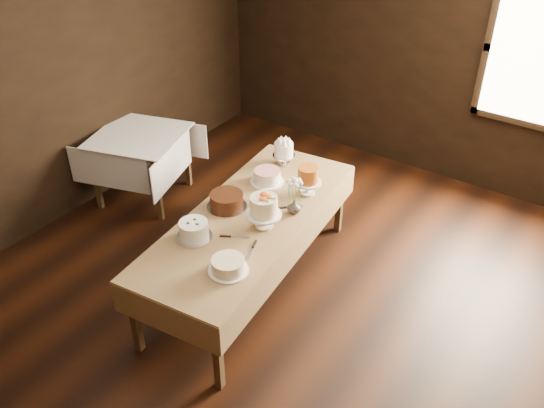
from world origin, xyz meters
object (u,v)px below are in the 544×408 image
(cake_chocolate, at_px, (227,201))
(side_table, at_px, (139,142))
(cake_meringue, at_px, (284,154))
(cake_cream, at_px, (228,266))
(cake_server_b, at_px, (250,253))
(display_table, at_px, (250,221))
(cake_caramel, at_px, (308,182))
(cake_swirl, at_px, (194,231))
(cake_server_e, at_px, (200,221))
(cake_server_a, at_px, (240,237))
(cake_lattice, at_px, (267,177))
(cake_flowers, at_px, (264,213))
(cake_server_d, at_px, (295,207))
(flower_vase, at_px, (294,207))

(cake_chocolate, bearing_deg, side_table, 162.66)
(cake_meringue, distance_m, cake_cream, 1.64)
(cake_meringue, bearing_deg, cake_server_b, -66.53)
(display_table, bearing_deg, cake_caramel, 69.44)
(cake_swirl, relative_size, cake_cream, 0.99)
(cake_cream, bearing_deg, cake_server_e, 148.41)
(display_table, bearing_deg, cake_server_a, -66.93)
(cake_lattice, bearing_deg, cake_server_a, -68.99)
(cake_meringue, xyz_separation_m, cake_chocolate, (0.02, -0.90, -0.04))
(cake_server_a, bearing_deg, cake_caramel, 53.44)
(cake_chocolate, relative_size, cake_server_a, 1.45)
(cake_lattice, distance_m, cake_flowers, 0.69)
(cake_caramel, bearing_deg, cake_server_e, -120.00)
(cake_flowers, distance_m, cake_server_b, 0.39)
(cake_chocolate, height_order, cake_server_e, cake_chocolate)
(cake_flowers, bearing_deg, cake_caramel, 87.38)
(cake_swirl, distance_m, cake_server_a, 0.37)
(cake_server_d, bearing_deg, cake_server_e, -174.98)
(cake_cream, xyz_separation_m, cake_server_d, (-0.06, 0.98, -0.05))
(display_table, relative_size, cake_cream, 8.16)
(cake_server_e, bearing_deg, cake_swirl, -71.77)
(cake_caramel, bearing_deg, cake_swirl, -110.25)
(cake_swirl, distance_m, cake_cream, 0.50)
(cake_server_b, height_order, cake_server_d, same)
(cake_chocolate, bearing_deg, cake_lattice, 85.06)
(cake_lattice, distance_m, cake_server_e, 0.82)
(flower_vase, bearing_deg, cake_cream, -88.92)
(cake_caramel, bearing_deg, display_table, -110.56)
(cake_lattice, bearing_deg, side_table, -178.74)
(cake_meringue, relative_size, cake_swirl, 0.85)
(cake_lattice, bearing_deg, display_table, -70.12)
(cake_server_b, relative_size, cake_server_e, 1.00)
(cake_lattice, bearing_deg, cake_server_e, -96.84)
(side_table, distance_m, cake_server_e, 1.72)
(cake_server_a, bearing_deg, display_table, 82.85)
(cake_caramel, bearing_deg, cake_flowers, -92.62)
(cake_cream, bearing_deg, cake_server_b, 87.77)
(cake_caramel, bearing_deg, cake_chocolate, -127.72)
(cake_server_d, xyz_separation_m, flower_vase, (0.04, -0.08, 0.06))
(side_table, xyz_separation_m, cake_chocolate, (1.58, -0.49, 0.13))
(cake_swirl, relative_size, cake_server_b, 1.25)
(cake_lattice, relative_size, cake_server_e, 1.35)
(cake_chocolate, xyz_separation_m, cake_server_b, (0.54, -0.39, -0.06))
(cake_meringue, bearing_deg, cake_cream, -70.35)
(cake_caramel, distance_m, cake_chocolate, 0.74)
(display_table, height_order, flower_vase, flower_vase)
(cake_flowers, xyz_separation_m, cake_server_a, (-0.07, -0.23, -0.12))
(cake_server_e, bearing_deg, flower_vase, 33.07)
(cake_flowers, xyz_separation_m, flower_vase, (0.09, 0.30, -0.07))
(cake_chocolate, bearing_deg, cake_server_a, -37.72)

